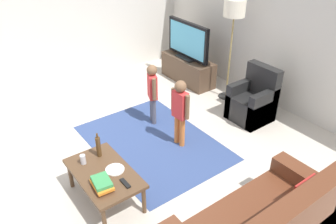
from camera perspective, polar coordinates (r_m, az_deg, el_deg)
name	(u,v)px	position (r m, az deg, el deg)	size (l,w,h in m)	color
ground	(133,166)	(4.73, -5.92, -9.01)	(7.80, 7.80, 0.00)	beige
wall_back	(288,29)	(5.96, 19.39, 12.94)	(6.00, 0.12, 2.70)	silver
wall_left	(40,18)	(6.64, -20.64, 14.46)	(0.12, 6.00, 2.70)	silver
area_rug	(153,142)	(5.14, -2.52, -5.10)	(2.20, 1.60, 0.01)	#33477A
tv_stand	(188,70)	(6.88, 3.33, 7.07)	(1.20, 0.44, 0.50)	#4C3828
tv	(188,41)	(6.64, 3.35, 11.79)	(1.10, 0.28, 0.71)	black
armchair	(254,102)	(5.74, 14.14, 1.59)	(0.60, 0.60, 0.90)	black
floor_lamp	(234,14)	(5.90, 11.02, 15.88)	(0.36, 0.36, 1.78)	#262626
child_near_tv	(152,89)	(5.32, -2.63, 3.86)	(0.32, 0.19, 1.01)	#4C4C59
child_center	(180,108)	(4.78, 2.03, 0.75)	(0.35, 0.17, 1.04)	orange
coffee_table	(104,175)	(4.08, -10.66, -10.35)	(1.00, 0.60, 0.42)	#513823
book_stack	(102,184)	(3.82, -10.99, -11.74)	(0.29, 0.22, 0.10)	red
bottle	(98,146)	(4.21, -11.58, -5.68)	(0.06, 0.06, 0.33)	#4C3319
tv_remote	(125,183)	(3.85, -7.18, -11.75)	(0.17, 0.05, 0.02)	black
soda_can	(83,159)	(4.18, -14.05, -7.71)	(0.07, 0.07, 0.12)	silver
plate	(115,170)	(4.04, -8.89, -9.51)	(0.22, 0.22, 0.02)	white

